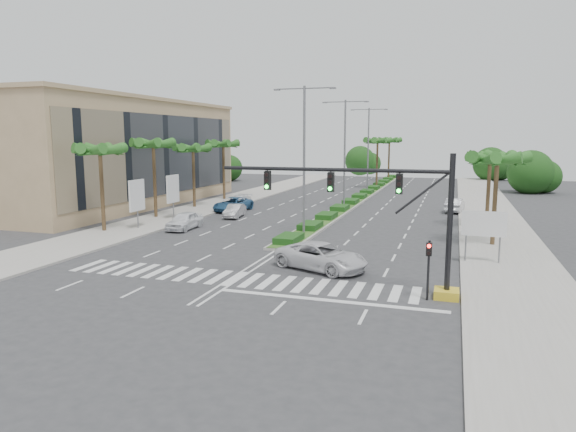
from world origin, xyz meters
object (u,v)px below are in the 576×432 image
at_px(car_parked_a, 185,221).
at_px(car_parked_d, 238,202).
at_px(car_parked_c, 233,204).
at_px(car_right, 455,205).
at_px(car_parked_b, 235,211).
at_px(car_crossing, 321,256).

relative_size(car_parked_a, car_parked_d, 0.94).
bearing_deg(car_parked_c, car_right, 23.98).
xyz_separation_m(car_parked_b, car_right, (21.04, 10.78, 0.10)).
xyz_separation_m(car_parked_c, car_crossing, (15.37, -21.36, 0.06)).
xyz_separation_m(car_parked_b, car_parked_d, (-2.56, 6.70, 0.04)).
height_order(car_parked_a, car_crossing, car_crossing).
bearing_deg(car_parked_c, car_parked_a, -79.51).
bearing_deg(car_parked_b, car_parked_a, -107.99).
bearing_deg(car_parked_d, car_parked_b, -68.80).
bearing_deg(car_parked_a, car_parked_b, 77.64).
height_order(car_parked_b, car_right, car_right).
bearing_deg(car_parked_d, car_crossing, -56.13).
height_order(car_crossing, car_right, car_crossing).
xyz_separation_m(car_parked_a, car_parked_d, (-1.15, 14.29, -0.07)).
distance_m(car_parked_b, car_right, 23.64).
distance_m(car_parked_b, car_parked_c, 4.51).
distance_m(car_parked_b, car_parked_d, 7.18).
height_order(car_parked_c, car_parked_d, car_parked_c).
bearing_deg(car_parked_c, car_crossing, -46.60).
relative_size(car_parked_a, car_crossing, 0.78).
bearing_deg(car_parked_b, car_right, 19.69).
distance_m(car_parked_a, car_parked_b, 7.72).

